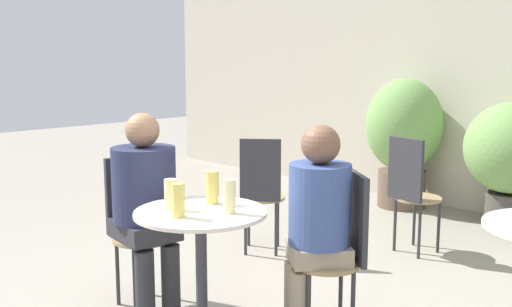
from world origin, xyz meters
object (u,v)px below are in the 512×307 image
Objects in this scene: bistro_chair_3 at (411,186)px; beer_glass_3 at (178,200)px; beer_glass_1 at (212,187)px; potted_plant_0 at (404,134)px; cafe_table_near at (201,253)px; seated_person_0 at (317,214)px; beer_glass_0 at (229,197)px; bistro_chair_1 at (135,218)px; beer_glass_2 at (171,194)px; potted_plant_1 at (512,153)px; bistro_chair_4 at (261,186)px; bistro_chair_0 at (343,243)px; seated_person_1 at (146,197)px.

bistro_chair_3 is 5.41× the size of beer_glass_3.
beer_glass_1 is 0.31m from beer_glass_3.
cafe_table_near is at bearing -75.41° from potted_plant_0.
beer_glass_0 is at bearing -81.63° from seated_person_0.
bistro_chair_1 is at bearing 161.76° from beer_glass_3.
beer_glass_2 is at bearing 95.51° from bistro_chair_3.
beer_glass_0 reaches higher than beer_glass_3.
potted_plant_1 is (0.19, 3.53, -0.15)m from beer_glass_3.
bistro_chair_1 is 5.41× the size of beer_glass_3.
potted_plant_1 reaches higher than beer_glass_3.
seated_person_0 is at bearing 111.88° from bistro_chair_3.
bistro_chair_3 is 1.15m from bistro_chair_4.
bistro_chair_0 and bistro_chair_3 have the same top height.
bistro_chair_3 is 5.19× the size of beer_glass_1.
potted_plant_1 is (0.07, 3.30, -0.15)m from beer_glass_0.
bistro_chair_1 is 5.19× the size of beer_glass_1.
bistro_chair_0 is at bearing 60.00° from beer_glass_3.
cafe_table_near is 0.63m from seated_person_1.
beer_glass_2 is 3.55m from potted_plant_0.
beer_glass_3 is at bearing -100.89° from bistro_chair_1.
cafe_table_near is 3.50m from potted_plant_0.
potted_plant_0 is at bearing 102.21° from beer_glass_2.
beer_glass_0 is 0.31m from beer_glass_2.
bistro_chair_0 reaches higher than beer_glass_3.
potted_plant_1 is at bearing 130.45° from seated_person_0.
beer_glass_2 is 0.16m from beer_glass_3.
beer_glass_2 is (-0.58, -0.69, 0.28)m from bistro_chair_0.
bistro_chair_3 is 0.81× the size of potted_plant_1.
beer_glass_0 is 3.31m from potted_plant_1.
beer_glass_0 is at bearing 62.21° from beer_glass_3.
cafe_table_near is at bearing -90.00° from bistro_chair_0.
potted_plant_0 is (-0.88, 3.38, 0.23)m from cafe_table_near.
bistro_chair_1 is at bearing 54.58° from bistro_chair_4.
bistro_chair_0 is at bearing 52.65° from cafe_table_near.
seated_person_1 is at bearing 61.21° from bistro_chair_4.
cafe_table_near is 4.39× the size of beer_glass_3.
potted_plant_1 is (0.34, 3.46, -0.14)m from beer_glass_2.
seated_person_0 is 7.38× the size of beer_glass_2.
bistro_chair_0 is at bearing 115.92° from bistro_chair_3.
seated_person_1 reaches higher than beer_glass_2.
bistro_chair_4 is 5.19× the size of beer_glass_1.
bistro_chair_1 is 0.78× the size of seated_person_0.
bistro_chair_4 is 2.34m from potted_plant_1.
bistro_chair_1 is at bearing 172.65° from cafe_table_near.
beer_glass_2 is at bearing -104.04° from beer_glass_1.
potted_plant_0 is at bearing 179.67° from potted_plant_1.
bistro_chair_4 reaches higher than beer_glass_3.
bistro_chair_3 reaches higher than beer_glass_0.
bistro_chair_0 is 1.19m from seated_person_1.
seated_person_0 reaches higher than beer_glass_1.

